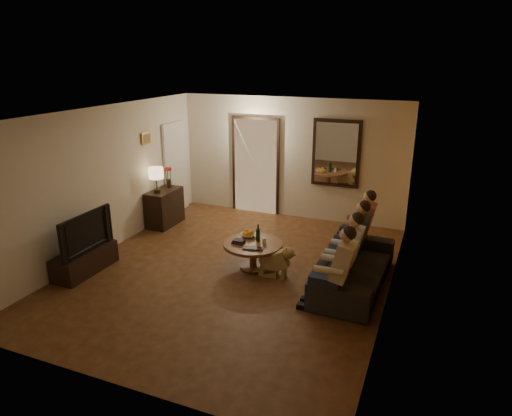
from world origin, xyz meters
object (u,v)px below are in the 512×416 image
at_px(tv, 81,232).
at_px(person_c, 354,242).
at_px(table_lamp, 156,180).
at_px(bowl, 248,235).
at_px(tv_stand, 85,261).
at_px(coffee_table, 253,255).
at_px(person_a, 338,274).
at_px(sofa, 356,267).
at_px(person_b, 347,256).
at_px(wine_bottle, 258,233).
at_px(dresser, 165,207).
at_px(laptop, 252,249).
at_px(person_d, 361,229).
at_px(dog, 275,260).

distance_m(tv, person_c, 4.40).
xyz_separation_m(table_lamp, bowl, (2.34, -0.78, -0.54)).
xyz_separation_m(tv_stand, coffee_table, (2.52, 1.18, 0.03)).
bearing_deg(person_a, tv, -175.69).
height_order(sofa, coffee_table, sofa).
bearing_deg(tv, table_lamp, 0.00).
height_order(sofa, person_b, person_b).
bearing_deg(wine_bottle, person_b, -13.44).
height_order(dresser, person_b, person_b).
distance_m(person_c, laptop, 1.63).
distance_m(tv_stand, person_a, 4.16).
relative_size(coffee_table, laptop, 3.01).
relative_size(dresser, person_a, 0.71).
height_order(table_lamp, person_b, table_lamp).
xyz_separation_m(bowl, wine_bottle, (0.23, -0.12, 0.12)).
xyz_separation_m(sofa, wine_bottle, (-1.66, 0.07, 0.29)).
bearing_deg(person_b, tv_stand, -167.56).
bearing_deg(person_a, person_b, 90.00).
height_order(person_b, bowl, person_b).
relative_size(sofa, coffee_table, 2.20).
bearing_deg(person_d, laptop, -141.37).
bearing_deg(person_b, dresser, 160.18).
bearing_deg(tv_stand, table_lamp, 90.00).
bearing_deg(bowl, laptop, -60.75).
distance_m(tv, sofa, 4.42).
bearing_deg(person_c, laptop, -158.11).
distance_m(person_a, person_b, 0.60).
height_order(person_d, wine_bottle, person_d).
xyz_separation_m(table_lamp, person_b, (4.13, -1.27, -0.43)).
bearing_deg(bowl, person_a, -31.40).
relative_size(sofa, dog, 3.89).
height_order(table_lamp, sofa, table_lamp).
bearing_deg(wine_bottle, person_a, -31.94).
bearing_deg(dog, person_d, 38.47).
relative_size(person_a, dog, 2.14).
distance_m(person_a, laptop, 1.63).
bearing_deg(coffee_table, wine_bottle, 63.43).
distance_m(table_lamp, sofa, 4.40).
height_order(sofa, wine_bottle, wine_bottle).
relative_size(person_d, dog, 2.14).
xyz_separation_m(tv_stand, person_b, (4.13, 0.91, 0.41)).
relative_size(dresser, person_b, 0.71).
relative_size(person_a, laptop, 3.65).
height_order(tv, person_a, person_a).
distance_m(dresser, laptop, 3.02).
distance_m(person_d, dog, 1.63).
distance_m(person_d, laptop, 1.94).
bearing_deg(bowl, tv, -149.04).
bearing_deg(person_d, person_a, -90.00).
relative_size(tv_stand, person_b, 0.95).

